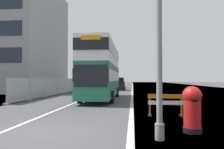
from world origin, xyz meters
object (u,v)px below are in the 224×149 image
object	(u,v)px
red_pillar_postbox	(192,107)
car_receding_far	(107,83)
lamppost_foreground	(159,22)
roadworks_barrier	(166,103)
car_receding_mid	(120,83)
car_oncoming_near	(119,84)
double_decker_bus	(102,70)

from	to	relation	value
red_pillar_postbox	car_receding_far	world-z (taller)	car_receding_far
lamppost_foreground	roadworks_barrier	bearing A→B (deg)	79.13
lamppost_foreground	car_receding_far	size ratio (longest dim) A/B	1.87
roadworks_barrier	car_receding_far	distance (m)	42.14
red_pillar_postbox	car_receding_mid	size ratio (longest dim) A/B	0.41
car_oncoming_near	car_receding_mid	world-z (taller)	car_receding_mid
double_decker_bus	car_receding_mid	xyz separation A→B (m)	(0.20, 26.43, -1.67)
double_decker_bus	car_receding_far	size ratio (longest dim) A/B	2.69
roadworks_barrier	car_oncoming_near	distance (m)	25.73
double_decker_bus	car_receding_mid	world-z (taller)	double_decker_bus
car_receding_far	lamppost_foreground	bearing A→B (deg)	-81.21
red_pillar_postbox	car_receding_mid	world-z (taller)	car_receding_mid
car_oncoming_near	car_receding_mid	distance (m)	9.80
lamppost_foreground	roadworks_barrier	world-z (taller)	lamppost_foreground
car_oncoming_near	red_pillar_postbox	bearing A→B (deg)	-81.31
car_oncoming_near	car_receding_far	world-z (taller)	car_receding_far
car_oncoming_near	car_receding_far	distance (m)	16.44
lamppost_foreground	car_oncoming_near	bearing A→B (deg)	96.03
red_pillar_postbox	car_receding_mid	xyz separation A→B (m)	(-4.74, 38.47, 0.13)
roadworks_barrier	car_receding_far	size ratio (longest dim) A/B	0.42
roadworks_barrier	car_receding_mid	size ratio (longest dim) A/B	0.44
lamppost_foreground	car_oncoming_near	world-z (taller)	lamppost_foreground
roadworks_barrier	lamppost_foreground	bearing A→B (deg)	-100.87
double_decker_bus	red_pillar_postbox	xyz separation A→B (m)	(4.94, -12.04, -1.80)
car_oncoming_near	car_receding_mid	size ratio (longest dim) A/B	1.03
double_decker_bus	red_pillar_postbox	distance (m)	13.14
car_receding_mid	roadworks_barrier	bearing A→B (deg)	-83.01
roadworks_barrier	car_oncoming_near	bearing A→B (deg)	98.85
car_oncoming_near	roadworks_barrier	bearing A→B (deg)	-81.15
double_decker_bus	car_oncoming_near	distance (m)	16.73
roadworks_barrier	double_decker_bus	bearing A→B (deg)	117.19
lamppost_foreground	car_receding_mid	distance (m)	39.74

